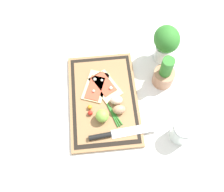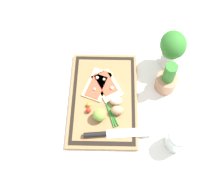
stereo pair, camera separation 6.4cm
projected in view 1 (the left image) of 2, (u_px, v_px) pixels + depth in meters
name	position (u px, v px, depth m)	size (l,w,h in m)	color
ground_plane	(104.00, 100.00, 1.25)	(6.00, 6.00, 0.00)	white
cutting_board	(104.00, 99.00, 1.24)	(0.49, 0.32, 0.02)	#997047
pizza_slice_near	(95.00, 86.00, 1.25)	(0.19, 0.15, 0.02)	beige
pizza_slice_far	(105.00, 86.00, 1.26)	(0.19, 0.16, 0.02)	beige
knife	(112.00, 134.00, 1.15)	(0.06, 0.31, 0.02)	silver
egg_brown	(119.00, 110.00, 1.18)	(0.04, 0.06, 0.04)	tan
egg_pink	(116.00, 100.00, 1.20)	(0.04, 0.06, 0.04)	beige
lime	(102.00, 116.00, 1.16)	(0.06, 0.06, 0.06)	#7FB742
cherry_tomato_red	(90.00, 113.00, 1.19)	(0.02, 0.02, 0.02)	red
cherry_tomato_yellow	(90.00, 107.00, 1.20)	(0.02, 0.02, 0.02)	orange
scallion_bunch	(105.00, 100.00, 1.22)	(0.27, 0.14, 0.01)	#2D7528
herb_pot	(164.00, 74.00, 1.24)	(0.10, 0.10, 0.18)	#AD7A5B
sauce_jar	(181.00, 132.00, 1.13)	(0.09, 0.09, 0.11)	silver
herb_glass	(166.00, 43.00, 1.25)	(0.14, 0.12, 0.21)	silver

